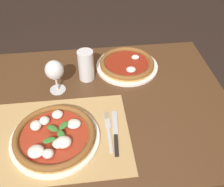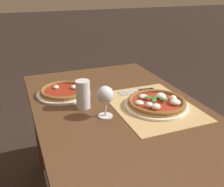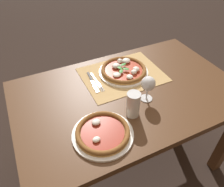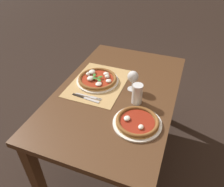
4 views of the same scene
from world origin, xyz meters
name	(u,v)px [view 2 (image 2 of 4)]	position (x,y,z in m)	size (l,w,h in m)	color
dining_table	(120,126)	(0.00, 0.00, 0.63)	(1.35, 0.85, 0.74)	#4C301C
paper_placemat	(152,106)	(-0.04, -0.17, 0.74)	(0.52, 0.39, 0.00)	tan
pizza_near	(157,103)	(-0.06, -0.18, 0.76)	(0.33, 0.33, 0.05)	white
pizza_far	(64,91)	(0.27, 0.23, 0.76)	(0.30, 0.30, 0.04)	white
wine_glass	(105,96)	(-0.06, 0.10, 0.85)	(0.08, 0.08, 0.16)	silver
pint_glass	(83,95)	(0.07, 0.17, 0.81)	(0.07, 0.07, 0.15)	silver
fork	(136,92)	(0.14, -0.16, 0.75)	(0.02, 0.20, 0.00)	#B7B7BC
knife	(136,90)	(0.16, -0.17, 0.75)	(0.04, 0.22, 0.01)	black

